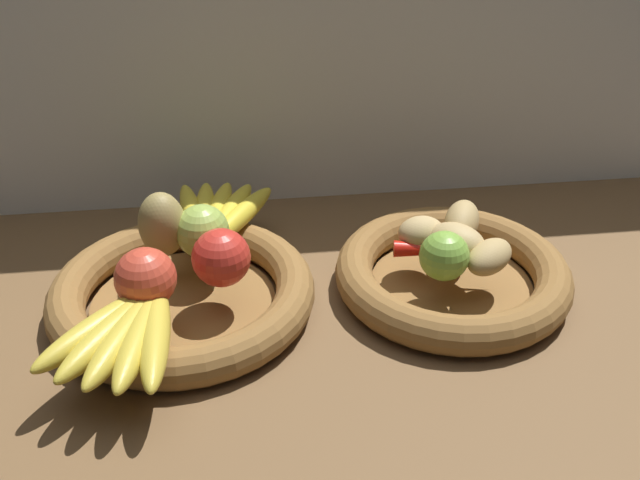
% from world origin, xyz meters
% --- Properties ---
extents(ground_plane, '(1.40, 0.90, 0.03)m').
position_xyz_m(ground_plane, '(0.00, 0.00, -0.01)').
color(ground_plane, brown).
extents(back_wall, '(1.40, 0.03, 0.55)m').
position_xyz_m(back_wall, '(0.00, 0.30, 0.28)').
color(back_wall, silver).
rests_on(back_wall, ground_plane).
extents(fruit_bowl_left, '(0.33, 0.33, 0.05)m').
position_xyz_m(fruit_bowl_left, '(-0.18, 0.01, 0.02)').
color(fruit_bowl_left, brown).
rests_on(fruit_bowl_left, ground_plane).
extents(fruit_bowl_right, '(0.31, 0.31, 0.05)m').
position_xyz_m(fruit_bowl_right, '(0.17, 0.01, 0.02)').
color(fruit_bowl_right, brown).
rests_on(fruit_bowl_right, ground_plane).
extents(apple_red_right, '(0.07, 0.07, 0.07)m').
position_xyz_m(apple_red_right, '(-0.13, -0.01, 0.08)').
color(apple_red_right, red).
rests_on(apple_red_right, fruit_bowl_left).
extents(apple_red_front, '(0.07, 0.07, 0.07)m').
position_xyz_m(apple_red_front, '(-0.22, -0.04, 0.09)').
color(apple_red_front, '#CC422D').
rests_on(apple_red_front, fruit_bowl_left).
extents(apple_green_back, '(0.07, 0.07, 0.07)m').
position_xyz_m(apple_green_back, '(-0.15, 0.06, 0.08)').
color(apple_green_back, '#99B74C').
rests_on(apple_green_back, fruit_bowl_left).
extents(pear_brown, '(0.06, 0.06, 0.09)m').
position_xyz_m(pear_brown, '(-0.20, 0.07, 0.09)').
color(pear_brown, olive).
rests_on(pear_brown, fruit_bowl_left).
extents(banana_bunch_front, '(0.15, 0.19, 0.03)m').
position_xyz_m(banana_bunch_front, '(-0.23, -0.11, 0.07)').
color(banana_bunch_front, gold).
rests_on(banana_bunch_front, fruit_bowl_left).
extents(banana_bunch_back, '(0.15, 0.20, 0.03)m').
position_xyz_m(banana_bunch_back, '(-0.14, 0.13, 0.06)').
color(banana_bunch_back, yellow).
rests_on(banana_bunch_back, fruit_bowl_left).
extents(potato_small, '(0.09, 0.08, 0.04)m').
position_xyz_m(potato_small, '(0.20, -0.03, 0.07)').
color(potato_small, tan).
rests_on(potato_small, fruit_bowl_right).
extents(potato_back, '(0.08, 0.09, 0.05)m').
position_xyz_m(potato_back, '(0.19, 0.05, 0.07)').
color(potato_back, tan).
rests_on(potato_back, fruit_bowl_right).
extents(potato_large, '(0.09, 0.09, 0.05)m').
position_xyz_m(potato_large, '(0.17, 0.01, 0.07)').
color(potato_large, tan).
rests_on(potato_large, fruit_bowl_right).
extents(potato_oblong, '(0.07, 0.06, 0.04)m').
position_xyz_m(potato_oblong, '(0.13, 0.04, 0.07)').
color(potato_oblong, tan).
rests_on(potato_oblong, fruit_bowl_right).
extents(lime_near, '(0.06, 0.06, 0.06)m').
position_xyz_m(lime_near, '(0.14, -0.03, 0.08)').
color(lime_near, '#7AAD3D').
rests_on(lime_near, fruit_bowl_right).
extents(chili_pepper, '(0.15, 0.04, 0.02)m').
position_xyz_m(chili_pepper, '(0.16, 0.01, 0.06)').
color(chili_pepper, red).
rests_on(chili_pepper, fruit_bowl_right).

